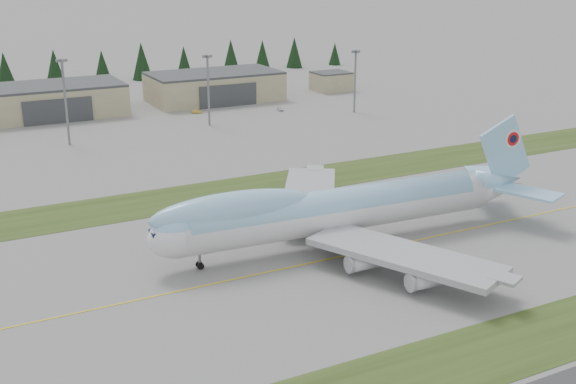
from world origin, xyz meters
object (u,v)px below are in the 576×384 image
service_vehicle_b (197,113)px  boeing_747_freighter (337,209)px  hangar_center (50,100)px  service_vehicle_c (280,111)px  hangar_right (215,86)px

service_vehicle_b → boeing_747_freighter: bearing=-159.8°
hangar_center → service_vehicle_c: bearing=-21.0°
hangar_center → hangar_right: 60.00m
hangar_right → service_vehicle_c: size_ratio=11.32×
boeing_747_freighter → hangar_center: 146.94m
boeing_747_freighter → service_vehicle_b: (19.26, 125.77, -7.14)m
hangar_center → hangar_right: size_ratio=1.00×
service_vehicle_b → hangar_right: bearing=-8.6°
hangar_center → service_vehicle_c: (73.48, -28.18, -5.39)m
hangar_right → service_vehicle_c: bearing=-64.4°
service_vehicle_c → boeing_747_freighter: bearing=-96.4°
service_vehicle_c → service_vehicle_b: bearing=177.0°
hangar_center → service_vehicle_b: hangar_center is taller
boeing_747_freighter → hangar_center: (-26.33, 144.56, -1.75)m
hangar_right → service_vehicle_c: 31.70m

